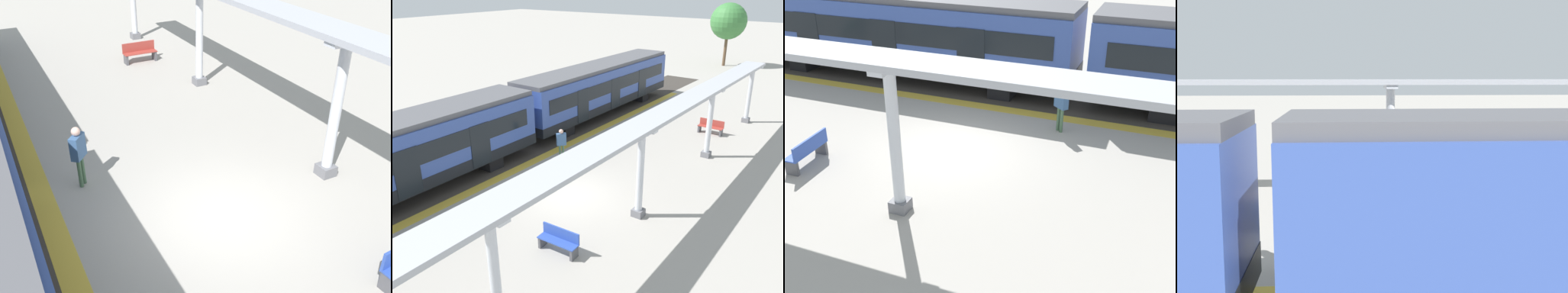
% 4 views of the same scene
% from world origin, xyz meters
% --- Properties ---
extents(ground_plane, '(176.00, 176.00, 0.00)m').
position_xyz_m(ground_plane, '(0.00, 0.00, 0.00)').
color(ground_plane, '#A09B92').
extents(tactile_edge_strip, '(0.54, 37.79, 0.01)m').
position_xyz_m(tactile_edge_strip, '(-3.60, 0.00, 0.00)').
color(tactile_edge_strip, gold).
rests_on(tactile_edge_strip, ground).
extents(trackbed, '(3.20, 49.79, 0.01)m').
position_xyz_m(trackbed, '(-5.47, 0.00, 0.00)').
color(trackbed, '#38332D').
rests_on(trackbed, ground).
extents(train_far_carriage, '(2.65, 14.74, 3.48)m').
position_xyz_m(train_far_carriage, '(-5.46, 10.57, 1.83)').
color(train_far_carriage, '#334D9A').
rests_on(train_far_carriage, ground).
extents(canopy_pillar_second, '(1.10, 0.44, 3.73)m').
position_xyz_m(canopy_pillar_second, '(3.42, -7.16, 1.89)').
color(canopy_pillar_second, slate).
rests_on(canopy_pillar_second, ground).
extents(canopy_pillar_third, '(1.10, 0.44, 3.73)m').
position_xyz_m(canopy_pillar_third, '(3.42, 0.22, 1.89)').
color(canopy_pillar_third, slate).
rests_on(canopy_pillar_third, ground).
extents(canopy_pillar_fourth, '(1.10, 0.44, 3.73)m').
position_xyz_m(canopy_pillar_fourth, '(3.42, 7.55, 1.89)').
color(canopy_pillar_fourth, slate).
rests_on(canopy_pillar_fourth, ground).
extents(canopy_pillar_fifth, '(1.10, 0.44, 3.73)m').
position_xyz_m(canopy_pillar_fifth, '(3.42, 14.65, 1.89)').
color(canopy_pillar_fifth, slate).
rests_on(canopy_pillar_fifth, ground).
extents(canopy_beam, '(1.20, 30.05, 0.16)m').
position_xyz_m(canopy_beam, '(3.42, 0.02, 3.81)').
color(canopy_beam, '#A8AAB2').
rests_on(canopy_beam, canopy_pillar_nearest).
extents(bench_near_end, '(1.50, 0.44, 0.86)m').
position_xyz_m(bench_near_end, '(2.32, 11.17, 0.44)').
color(bench_near_end, '#9C372F').
rests_on(bench_near_end, ground).
extents(bench_mid_platform, '(1.52, 0.51, 0.86)m').
position_xyz_m(bench_mid_platform, '(2.34, -3.40, 0.44)').
color(bench_mid_platform, '#2B49A5').
rests_on(bench_mid_platform, ground).
extents(passenger_waiting_near_edge, '(0.48, 0.51, 1.69)m').
position_xyz_m(passenger_waiting_near_edge, '(-2.53, 2.77, 1.06)').
color(passenger_waiting_near_edge, '#436446').
rests_on(passenger_waiting_near_edge, ground).
extents(tree_left_background, '(3.75, 3.75, 6.55)m').
position_xyz_m(tree_left_background, '(-4.30, 32.97, 4.65)').
color(tree_left_background, brown).
rests_on(tree_left_background, ground).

